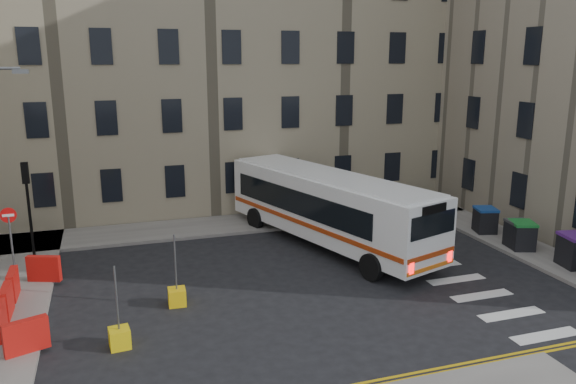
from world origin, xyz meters
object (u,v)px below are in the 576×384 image
wheelie_bin_d (519,234)px  bollard_chevron (120,338)px  wheelie_bin_c (522,235)px  bus (328,205)px  wheelie_bin_e (485,220)px  wheelie_bin_b (575,250)px  bollard_yellow (177,297)px

wheelie_bin_d → bollard_chevron: size_ratio=2.07×
wheelie_bin_c → wheelie_bin_d: size_ratio=1.12×
bus → wheelie_bin_c: (7.90, -3.57, -1.12)m
wheelie_bin_c → wheelie_bin_e: 2.59m
wheelie_bin_b → bollard_yellow: 16.00m
wheelie_bin_d → bollard_chevron: wheelie_bin_d is taller
bollard_chevron → bollard_yellow: bearing=50.7°
wheelie_bin_e → wheelie_bin_c: bearing=-74.3°
bus → wheelie_bin_b: bus is taller
wheelie_bin_e → bollard_yellow: bearing=-151.7°
wheelie_bin_b → wheelie_bin_e: (-0.53, 5.07, -0.07)m
bollard_chevron → bus: bearing=35.8°
wheelie_bin_d → bollard_chevron: (-17.38, -3.48, -0.47)m
wheelie_bin_c → bollard_chevron: size_ratio=2.31×
wheelie_bin_e → bollard_yellow: size_ratio=2.19×
bus → wheelie_bin_b: bearing=-53.7°
wheelie_bin_b → bollard_yellow: bearing=-175.6°
wheelie_bin_d → bollard_yellow: bearing=-167.9°
wheelie_bin_b → wheelie_bin_c: (-0.53, 2.48, -0.06)m
bus → bollard_yellow: bearing=-167.6°
wheelie_bin_c → wheelie_bin_b: bearing=-58.6°
wheelie_bin_c → bollard_chevron: wheelie_bin_c is taller
wheelie_bin_b → bollard_yellow: size_ratio=2.33×
bus → bollard_yellow: (-7.48, -4.39, -1.60)m
wheelie_bin_b → wheelie_bin_c: wheelie_bin_b is taller
bus → bollard_yellow: bus is taller
wheelie_bin_c → wheelie_bin_d: (-0.01, 0.19, -0.01)m
wheelie_bin_c → bus: bearing=175.0°
bollard_chevron → wheelie_bin_c: bearing=10.7°
wheelie_bin_c → wheelie_bin_e: bearing=109.1°
wheelie_bin_d → bollard_yellow: (-15.36, -1.02, -0.47)m
bollard_chevron → wheelie_bin_d: bearing=11.3°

